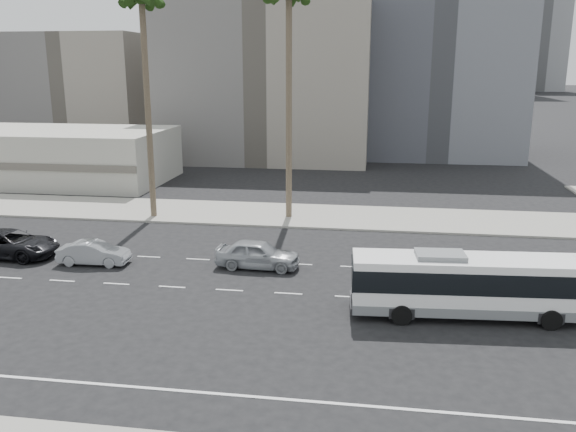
% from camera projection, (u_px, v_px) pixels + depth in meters
% --- Properties ---
extents(ground, '(700.00, 700.00, 0.00)m').
position_uv_depth(ground, '(349.00, 297.00, 28.83)').
color(ground, black).
rests_on(ground, ground).
extents(sidewalk_north, '(120.00, 7.00, 0.15)m').
position_uv_depth(sidewalk_north, '(359.00, 217.00, 43.67)').
color(sidewalk_north, gray).
rests_on(sidewalk_north, ground).
extents(commercial_low, '(22.00, 12.16, 5.00)m').
position_uv_depth(commercial_low, '(53.00, 155.00, 57.43)').
color(commercial_low, '#ACAA9E').
rests_on(commercial_low, ground).
extents(midrise_beige_west, '(24.00, 18.00, 18.00)m').
position_uv_depth(midrise_beige_west, '(270.00, 82.00, 71.46)').
color(midrise_beige_west, slate).
rests_on(midrise_beige_west, ground).
extents(midrise_gray_center, '(20.00, 20.00, 26.00)m').
position_uv_depth(midrise_gray_center, '(436.00, 49.00, 74.32)').
color(midrise_gray_center, '#4D4F58').
rests_on(midrise_gray_center, ground).
extents(midrise_beige_far, '(18.00, 16.00, 15.00)m').
position_uv_depth(midrise_beige_far, '(88.00, 92.00, 80.36)').
color(midrise_beige_far, slate).
rests_on(midrise_beige_far, ground).
extents(civic_tower, '(42.00, 42.00, 129.00)m').
position_uv_depth(civic_tower, '(375.00, 0.00, 259.16)').
color(civic_tower, beige).
rests_on(civic_tower, ground).
extents(highrise_right, '(26.00, 26.00, 70.00)m').
position_uv_depth(highrise_right, '(494.00, 3.00, 234.19)').
color(highrise_right, slate).
rests_on(highrise_right, ground).
extents(highrise_far, '(22.00, 22.00, 60.00)m').
position_uv_depth(highrise_far, '(539.00, 21.00, 260.58)').
color(highrise_far, slate).
rests_on(highrise_far, ground).
extents(city_bus, '(10.48, 3.00, 2.97)m').
position_uv_depth(city_bus, '(469.00, 284.00, 26.24)').
color(city_bus, white).
rests_on(city_bus, ground).
extents(car_a, '(2.09, 4.75, 1.59)m').
position_uv_depth(car_a, '(258.00, 254.00, 32.84)').
color(car_a, '#9CA0A5').
rests_on(car_a, ground).
extents(car_b, '(1.55, 4.06, 1.32)m').
position_uv_depth(car_b, '(94.00, 253.00, 33.48)').
color(car_b, gray).
rests_on(car_b, ground).
extents(car_c, '(2.92, 5.83, 1.58)m').
position_uv_depth(car_c, '(10.00, 244.00, 34.76)').
color(car_c, black).
rests_on(car_c, ground).
extents(palm_mid, '(5.47, 5.47, 16.88)m').
position_uv_depth(palm_mid, '(142.00, 2.00, 40.21)').
color(palm_mid, brown).
rests_on(palm_mid, ground).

